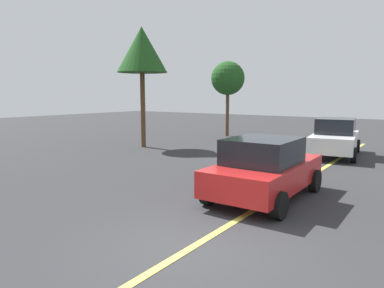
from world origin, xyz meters
TOP-DOWN VIEW (x-y plane):
  - ground_plane at (0.00, 0.00)m, footprint 80.00×80.00m
  - lane_marking_centre at (3.00, 0.00)m, footprint 28.00×0.16m
  - car_red_approaching at (3.81, 0.23)m, footprint 4.09×2.12m
  - car_white_near_curb at (11.98, 0.41)m, footprint 4.49×2.49m
  - tree_left_verge at (8.92, 9.42)m, footprint 2.62×2.62m
  - tree_right_verge at (15.95, 8.31)m, footprint 2.23×2.23m

SIDE VIEW (x-z plane):
  - ground_plane at x=0.00m, z-range 0.00..0.00m
  - lane_marking_centre at x=3.00m, z-range 0.00..0.01m
  - car_red_approaching at x=3.81m, z-range 0.00..1.64m
  - car_white_near_curb at x=11.98m, z-range -0.01..1.70m
  - tree_right_verge at x=15.95m, z-range 1.34..6.31m
  - tree_left_verge at x=8.92m, z-range 1.91..8.16m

